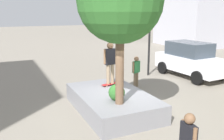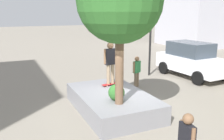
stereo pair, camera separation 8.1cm
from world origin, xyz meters
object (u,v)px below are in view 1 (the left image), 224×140
(planter_ledge, at_px, (112,102))
(skateboard, at_px, (110,84))
(skateboarder, at_px, (110,60))
(bystander_watching, at_px, (136,69))
(plaza_tree, at_px, (120,1))
(traffic_light_median, at_px, (150,28))
(police_car, at_px, (190,59))

(planter_ledge, xyz_separation_m, skateboard, (-0.98, 0.37, 0.40))
(skateboarder, distance_m, bystander_watching, 2.59)
(bystander_watching, bearing_deg, skateboarder, -56.14)
(planter_ledge, xyz_separation_m, plaza_tree, (1.10, -0.23, 3.68))
(plaza_tree, relative_size, traffic_light_median, 1.16)
(police_car, bearing_deg, skateboarder, -72.84)
(police_car, bearing_deg, planter_ledge, -65.89)
(traffic_light_median, bearing_deg, bystander_watching, -46.53)
(plaza_tree, height_order, skateboarder, plaza_tree)
(plaza_tree, xyz_separation_m, skateboarder, (-2.08, 0.60, -2.26))
(planter_ledge, xyz_separation_m, skateboarder, (-0.98, 0.37, 1.42))
(plaza_tree, xyz_separation_m, traffic_light_median, (-5.19, 4.47, -1.25))
(plaza_tree, height_order, police_car, plaza_tree)
(police_car, bearing_deg, skateboard, -72.84)
(police_car, distance_m, traffic_light_median, 2.97)
(planter_ledge, height_order, bystander_watching, bystander_watching)
(skateboarder, height_order, traffic_light_median, traffic_light_median)
(plaza_tree, distance_m, skateboard, 3.93)
(bystander_watching, bearing_deg, traffic_light_median, 133.47)
(plaza_tree, bearing_deg, traffic_light_median, 139.24)
(skateboarder, distance_m, traffic_light_median, 5.07)
(plaza_tree, bearing_deg, skateboard, 163.94)
(plaza_tree, distance_m, police_car, 8.14)
(plaza_tree, bearing_deg, skateboarder, 163.94)
(skateboarder, xyz_separation_m, traffic_light_median, (-3.11, 3.88, 1.02))
(skateboard, bearing_deg, police_car, 107.16)
(planter_ledge, relative_size, police_car, 0.92)
(skateboarder, bearing_deg, planter_ledge, -20.67)
(skateboard, xyz_separation_m, police_car, (-1.82, 5.88, 0.27))
(skateboard, relative_size, skateboarder, 0.48)
(skateboarder, relative_size, police_car, 0.39)
(planter_ledge, relative_size, bystander_watching, 2.61)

